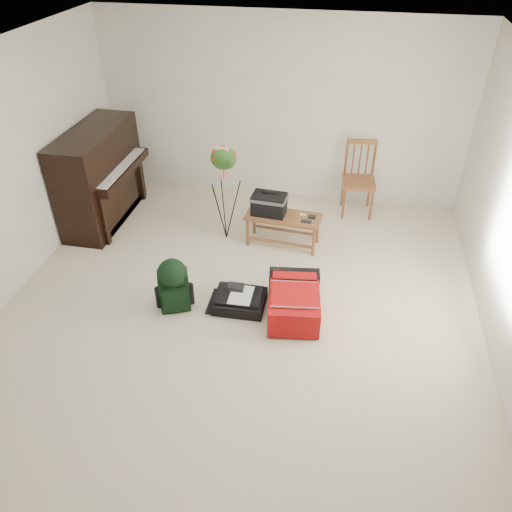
% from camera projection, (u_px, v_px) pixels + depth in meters
% --- Properties ---
extents(floor, '(5.00, 5.50, 0.01)m').
position_uv_depth(floor, '(237.00, 315.00, 5.26)').
color(floor, beige).
rests_on(floor, ground).
extents(ceiling, '(5.00, 5.50, 0.01)m').
position_uv_depth(ceiling, '(230.00, 72.00, 3.80)').
color(ceiling, white).
rests_on(ceiling, wall_back).
extents(wall_back, '(5.00, 0.04, 2.50)m').
position_uv_depth(wall_back, '(281.00, 111.00, 6.72)').
color(wall_back, beige).
rests_on(wall_back, floor).
extents(piano, '(0.71, 1.50, 1.25)m').
position_uv_depth(piano, '(101.00, 178.00, 6.53)').
color(piano, black).
rests_on(piano, floor).
extents(bench, '(0.95, 0.44, 0.71)m').
position_uv_depth(bench, '(273.00, 208.00, 6.08)').
color(bench, brown).
rests_on(bench, floor).
extents(dining_chair, '(0.47, 0.47, 1.00)m').
position_uv_depth(dining_chair, '(359.00, 180.00, 6.74)').
color(dining_chair, brown).
rests_on(dining_chair, floor).
extents(red_suitcase, '(0.61, 0.83, 0.33)m').
position_uv_depth(red_suitcase, '(295.00, 298.00, 5.21)').
color(red_suitcase, red).
rests_on(red_suitcase, floor).
extents(black_duffel, '(0.55, 0.44, 0.23)m').
position_uv_depth(black_duffel, '(240.00, 300.00, 5.33)').
color(black_duffel, black).
rests_on(black_duffel, floor).
extents(green_backpack, '(0.36, 0.33, 0.62)m').
position_uv_depth(green_backpack, '(173.00, 283.00, 5.16)').
color(green_backpack, black).
rests_on(green_backpack, floor).
extents(flower_stand, '(0.41, 0.41, 1.28)m').
position_uv_depth(flower_stand, '(225.00, 194.00, 6.11)').
color(flower_stand, black).
rests_on(flower_stand, floor).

